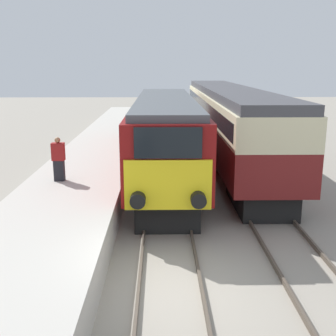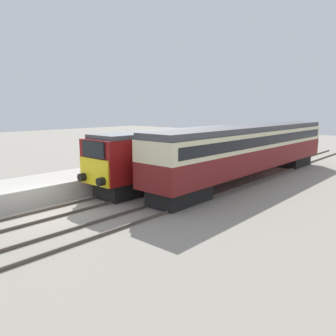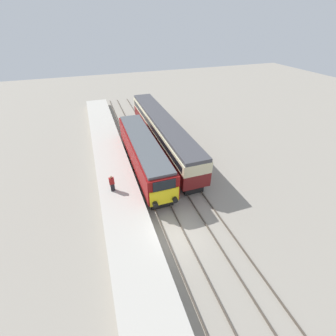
# 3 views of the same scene
# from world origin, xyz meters

# --- Properties ---
(ground_plane) EXTENTS (120.00, 120.00, 0.00)m
(ground_plane) POSITION_xyz_m (0.00, 0.00, 0.00)
(ground_plane) COLOR gray
(platform_left) EXTENTS (3.50, 50.00, 1.02)m
(platform_left) POSITION_xyz_m (-3.30, 8.00, 0.51)
(platform_left) COLOR #B7B2A8
(platform_left) RESTS_ON ground_plane
(rails_near_track) EXTENTS (1.51, 60.00, 0.14)m
(rails_near_track) POSITION_xyz_m (0.00, 5.00, 0.07)
(rails_near_track) COLOR #4C4238
(rails_near_track) RESTS_ON ground_plane
(rails_far_track) EXTENTS (1.50, 60.00, 0.14)m
(rails_far_track) POSITION_xyz_m (3.40, 5.00, 0.07)
(rails_far_track) COLOR #4C4238
(rails_far_track) RESTS_ON ground_plane
(locomotive) EXTENTS (2.70, 14.33, 3.66)m
(locomotive) POSITION_xyz_m (0.00, 9.70, 2.06)
(locomotive) COLOR black
(locomotive) RESTS_ON ground_plane
(passenger_carriage) EXTENTS (2.75, 20.33, 3.88)m
(passenger_carriage) POSITION_xyz_m (3.40, 13.85, 2.37)
(passenger_carriage) COLOR black
(passenger_carriage) RESTS_ON ground_plane
(person_on_platform) EXTENTS (0.44, 0.26, 1.57)m
(person_on_platform) POSITION_xyz_m (-3.81, 5.84, 1.79)
(person_on_platform) COLOR black
(person_on_platform) RESTS_ON platform_left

